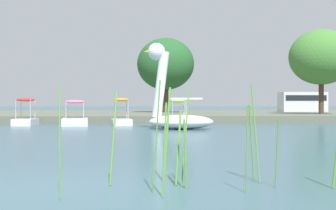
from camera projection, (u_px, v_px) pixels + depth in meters
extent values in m
plane|color=#385966|center=(65.00, 191.00, 6.29)|extent=(480.81, 480.81, 0.00)
cube|color=#5B6051|center=(130.00, 115.00, 41.39)|extent=(133.15, 27.65, 0.46)
ellipsoid|color=white|center=(181.00, 122.00, 21.79)|extent=(3.25, 2.17, 0.68)
cylinder|color=white|center=(161.00, 85.00, 21.84)|extent=(0.88, 0.55, 3.17)
sphere|color=white|center=(157.00, 52.00, 21.85)|extent=(0.91, 0.91, 0.82)
cone|color=yellow|center=(150.00, 52.00, 21.87)|extent=(0.59, 0.51, 0.45)
cube|color=white|center=(186.00, 99.00, 21.77)|extent=(1.64, 1.46, 0.08)
cylinder|color=silver|center=(187.00, 107.00, 22.35)|extent=(0.04, 0.04, 0.76)
cylinder|color=silver|center=(186.00, 107.00, 21.19)|extent=(0.04, 0.04, 0.76)
cube|color=white|center=(178.00, 122.00, 25.81)|extent=(0.99, 1.77, 0.34)
ellipsoid|color=#8CCC38|center=(178.00, 101.00, 25.81)|extent=(0.85, 1.02, 0.20)
cylinder|color=#B7B7BF|center=(172.00, 110.00, 26.20)|extent=(0.04, 0.04, 1.01)
cylinder|color=#B7B7BF|center=(184.00, 110.00, 26.23)|extent=(0.04, 0.04, 1.01)
cylinder|color=#B7B7BF|center=(172.00, 110.00, 25.39)|extent=(0.04, 0.04, 1.01)
cylinder|color=#B7B7BF|center=(185.00, 110.00, 25.42)|extent=(0.04, 0.04, 1.01)
cube|color=white|center=(121.00, 122.00, 25.86)|extent=(1.31, 1.90, 0.36)
ellipsoid|color=orange|center=(121.00, 100.00, 25.86)|extent=(0.98, 1.02, 0.20)
cylinder|color=#B7B7BF|center=(115.00, 109.00, 26.14)|extent=(0.04, 0.04, 1.08)
cylinder|color=#B7B7BF|center=(127.00, 109.00, 26.28)|extent=(0.04, 0.04, 1.08)
cylinder|color=#B7B7BF|center=(116.00, 109.00, 25.43)|extent=(0.04, 0.04, 1.08)
cylinder|color=#B7B7BF|center=(128.00, 109.00, 25.58)|extent=(0.04, 0.04, 1.08)
cube|color=white|center=(75.00, 122.00, 25.63)|extent=(1.64, 2.52, 0.40)
ellipsoid|color=pink|center=(75.00, 102.00, 25.63)|extent=(1.34, 1.66, 0.20)
cylinder|color=#B7B7BF|center=(67.00, 110.00, 26.15)|extent=(0.04, 0.04, 0.92)
cylinder|color=#B7B7BF|center=(84.00, 110.00, 26.32)|extent=(0.04, 0.04, 0.92)
cylinder|color=#B7B7BF|center=(66.00, 110.00, 24.94)|extent=(0.04, 0.04, 0.92)
cylinder|color=#B7B7BF|center=(84.00, 110.00, 25.10)|extent=(0.04, 0.04, 0.92)
cube|color=white|center=(26.00, 122.00, 25.84)|extent=(1.08, 2.06, 0.37)
ellipsoid|color=red|center=(26.00, 100.00, 25.84)|extent=(1.01, 1.32, 0.20)
cylinder|color=#B7B7BF|center=(21.00, 109.00, 26.34)|extent=(0.04, 0.04, 1.07)
cylinder|color=#B7B7BF|center=(35.00, 109.00, 26.38)|extent=(0.04, 0.04, 1.07)
cylinder|color=#B7B7BF|center=(16.00, 109.00, 25.30)|extent=(0.04, 0.04, 1.07)
cylinder|color=#B7B7BF|center=(30.00, 109.00, 25.34)|extent=(0.04, 0.04, 1.07)
cylinder|color=#423323|center=(166.00, 92.00, 41.32)|extent=(0.51, 0.51, 3.65)
ellipsoid|color=#235628|center=(166.00, 64.00, 41.31)|extent=(6.64, 6.48, 4.65)
cylinder|color=#423323|center=(321.00, 87.00, 34.09)|extent=(0.38, 0.38, 3.94)
ellipsoid|color=#427A33|center=(321.00, 57.00, 34.08)|extent=(5.38, 5.09, 4.10)
cube|color=silver|center=(302.00, 102.00, 44.02)|extent=(4.40, 2.05, 1.87)
cube|color=black|center=(302.00, 98.00, 44.01)|extent=(4.06, 2.07, 0.52)
cylinder|color=#568E38|center=(247.00, 149.00, 6.12)|extent=(0.03, 0.09, 1.16)
cylinder|color=#568E38|center=(178.00, 147.00, 6.76)|extent=(0.12, 0.20, 1.09)
cylinder|color=#568E38|center=(164.00, 149.00, 5.89)|extent=(0.08, 0.14, 1.20)
cylinder|color=#568E38|center=(256.00, 133.00, 6.95)|extent=(0.11, 0.15, 1.48)
cylinder|color=#568E38|center=(60.00, 141.00, 5.76)|extent=(0.05, 0.17, 1.44)
cylinder|color=#568E38|center=(277.00, 152.00, 6.49)|extent=(0.03, 0.15, 1.02)
cylinder|color=#568E38|center=(252.00, 142.00, 7.22)|extent=(0.11, 0.07, 1.17)
cylinder|color=#568E38|center=(167.00, 134.00, 6.99)|extent=(0.14, 0.17, 1.44)
cylinder|color=#568E38|center=(186.00, 135.00, 6.68)|extent=(0.15, 0.20, 1.45)
cylinder|color=#568E38|center=(185.00, 154.00, 6.46)|extent=(0.06, 0.04, 0.97)
cylinder|color=#568E38|center=(156.00, 136.00, 6.14)|extent=(0.12, 0.07, 1.50)
cylinder|color=#568E38|center=(113.00, 138.00, 6.77)|extent=(0.12, 0.21, 1.36)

